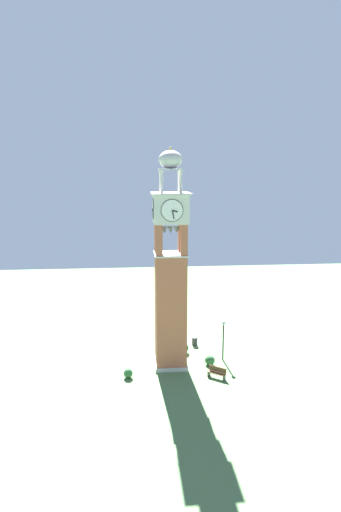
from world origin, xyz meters
name	(u,v)px	position (x,y,z in m)	size (l,w,h in m)	color
ground	(170,365)	(0.00, 0.00, 0.00)	(80.00, 80.00, 0.00)	#517547
clock_tower	(171,280)	(0.00, 0.00, 7.90)	(3.23, 3.23, 19.03)	#AD5B42
park_bench	(217,372)	(-2.79, -3.67, 0.48)	(1.33, 1.53, 0.95)	brown
lamp_post	(223,333)	(0.69, -4.90, 2.61)	(0.36, 0.36, 3.74)	black
trash_bin	(195,341)	(4.33, -2.80, 0.40)	(0.52, 0.52, 0.80)	#2D2D33
shrub_near_entry	(182,348)	(2.57, -1.38, 0.50)	(1.15, 1.15, 0.99)	#336638
shrub_left_of_tower	(128,373)	(-2.11, 3.77, 0.41)	(0.75, 0.75, 0.81)	#336638
shrub_behind_bench	(210,360)	(-0.22, -3.53, 0.43)	(0.89, 0.89, 0.86)	#336638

